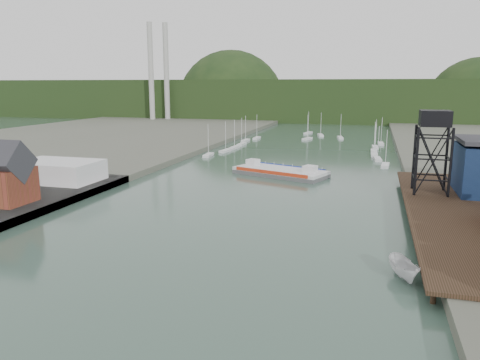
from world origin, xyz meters
The scene contains 9 objects.
ground centered at (0.00, 0.00, 0.00)m, with size 600.00×600.00×0.00m, color #314D44.
east_pier centered at (37.00, 45.00, 1.90)m, with size 14.00×70.00×2.45m.
white_shed centered at (-44.00, 50.00, 3.85)m, with size 18.00×12.00×4.50m, color silver.
lift_tower centered at (35.00, 58.00, 15.65)m, with size 6.50×6.50×16.00m.
marina_sailboats centered at (0.08, 138.46, 0.35)m, with size 57.71×92.65×0.90m.
smokestacks centered at (-106.00, 232.50, 30.00)m, with size 11.20×8.20×60.00m.
distant_hills centered at (-3.98, 301.35, 10.38)m, with size 500.00×120.00×80.00m.
chain_ferry centered at (1.35, 78.17, 0.98)m, with size 25.55×17.04×3.42m.
motorboat centered at (28.32, 17.76, 1.27)m, with size 2.48×6.58×2.54m, color silver.
Camera 1 is at (23.93, -38.21, 22.94)m, focal length 35.00 mm.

